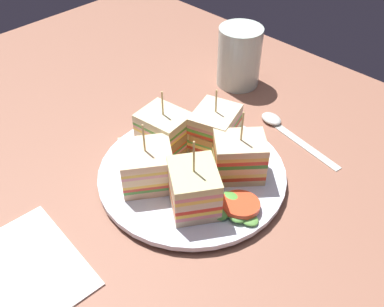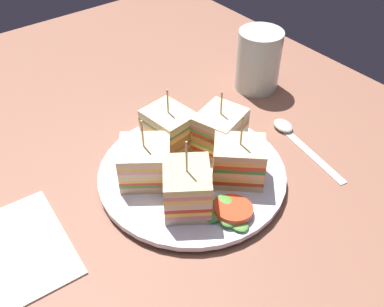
# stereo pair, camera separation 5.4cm
# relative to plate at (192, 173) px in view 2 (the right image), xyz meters

# --- Properties ---
(ground_plane) EXTENTS (1.16, 0.81, 0.02)m
(ground_plane) POSITION_rel_plate_xyz_m (0.00, 0.00, -0.02)
(ground_plane) COLOR #925F4A
(plate) EXTENTS (0.25, 0.25, 0.01)m
(plate) POSITION_rel_plate_xyz_m (0.00, 0.00, 0.00)
(plate) COLOR white
(plate) RESTS_ON ground_plane
(sandwich_wedge_0) EXTENTS (0.08, 0.08, 0.10)m
(sandwich_wedge_0) POSITION_rel_plate_xyz_m (-0.04, 0.04, 0.03)
(sandwich_wedge_0) COLOR beige
(sandwich_wedge_0) RESTS_ON plate
(sandwich_wedge_1) EXTENTS (0.08, 0.08, 0.10)m
(sandwich_wedge_1) POSITION_rel_plate_xyz_m (-0.05, -0.04, 0.03)
(sandwich_wedge_1) COLOR beige
(sandwich_wedge_1) RESTS_ON plate
(sandwich_wedge_2) EXTENTS (0.07, 0.08, 0.09)m
(sandwich_wedge_2) POSITION_rel_plate_xyz_m (0.01, -0.06, 0.03)
(sandwich_wedge_2) COLOR #D7C183
(sandwich_wedge_2) RESTS_ON plate
(sandwich_wedge_3) EXTENTS (0.07, 0.06, 0.09)m
(sandwich_wedge_3) POSITION_rel_plate_xyz_m (0.06, -0.01, 0.03)
(sandwich_wedge_3) COLOR beige
(sandwich_wedge_3) RESTS_ON plate
(sandwich_wedge_4) EXTENTS (0.09, 0.09, 0.09)m
(sandwich_wedge_4) POSITION_rel_plate_xyz_m (0.03, 0.05, 0.03)
(sandwich_wedge_4) COLOR beige
(sandwich_wedge_4) RESTS_ON plate
(chip_pile) EXTENTS (0.07, 0.07, 0.02)m
(chip_pile) POSITION_rel_plate_xyz_m (-0.00, 0.01, 0.01)
(chip_pile) COLOR #E5CF7A
(chip_pile) RESTS_ON plate
(salad_garnish) EXTENTS (0.06, 0.06, 0.02)m
(salad_garnish) POSITION_rel_plate_xyz_m (-0.09, 0.01, 0.01)
(salad_garnish) COLOR #62A647
(salad_garnish) RESTS_ON plate
(spoon) EXTENTS (0.16, 0.04, 0.01)m
(spoon) POSITION_rel_plate_xyz_m (-0.02, -0.17, -0.00)
(spoon) COLOR silver
(spoon) RESTS_ON ground_plane
(napkin) EXTENTS (0.15, 0.12, 0.01)m
(napkin) POSITION_rel_plate_xyz_m (0.03, 0.23, -0.01)
(napkin) COLOR white
(napkin) RESTS_ON ground_plane
(drinking_glass) EXTENTS (0.07, 0.07, 0.10)m
(drinking_glass) POSITION_rel_plate_xyz_m (0.11, -0.22, 0.03)
(drinking_glass) COLOR silver
(drinking_glass) RESTS_ON ground_plane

